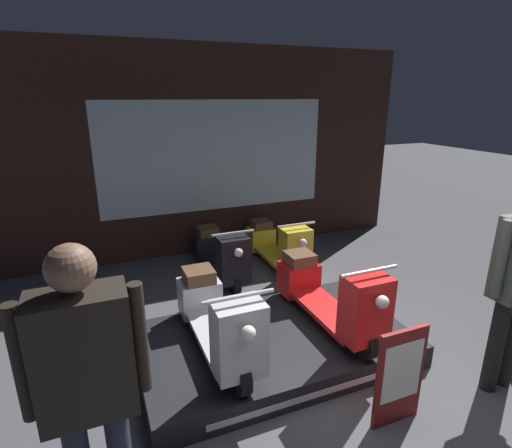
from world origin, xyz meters
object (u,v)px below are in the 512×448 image
Objects in this scene: scooter_display_left at (217,318)px; person_left_browsing at (87,375)px; scooter_backrow_0 at (220,254)px; scooter_display_right at (329,294)px; scooter_backrow_1 at (277,246)px; price_sign_board at (400,377)px.

person_left_browsing reaches higher than scooter_display_left.
scooter_display_left is 1.61m from person_left_browsing.
scooter_display_left reaches higher than scooter_backrow_0.
scooter_backrow_0 is at bearing 104.65° from scooter_display_right.
scooter_display_right is 1.00× the size of scooter_backrow_0.
scooter_display_right is 1.00× the size of scooter_backrow_1.
scooter_backrow_0 is 3.60m from person_left_browsing.
scooter_display_right is 0.90× the size of person_left_browsing.
scooter_display_left is at bearing -108.05° from scooter_backrow_0.
scooter_display_left reaches higher than price_sign_board.
price_sign_board is (1.10, -1.10, -0.14)m from scooter_display_left.
scooter_display_left is at bearing 47.54° from person_left_browsing.
scooter_backrow_1 is at bearing 82.10° from price_sign_board.
scooter_display_left is 1.00× the size of scooter_backrow_0.
scooter_backrow_0 is 1.98× the size of price_sign_board.
person_left_browsing reaches higher than scooter_display_right.
scooter_display_left and scooter_display_right have the same top height.
scooter_backrow_0 and scooter_backrow_1 have the same top height.
scooter_display_right reaches higher than price_sign_board.
person_left_browsing reaches higher than scooter_backrow_0.
scooter_display_left is 1.57m from price_sign_board.
scooter_backrow_0 is at bearing 98.45° from price_sign_board.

